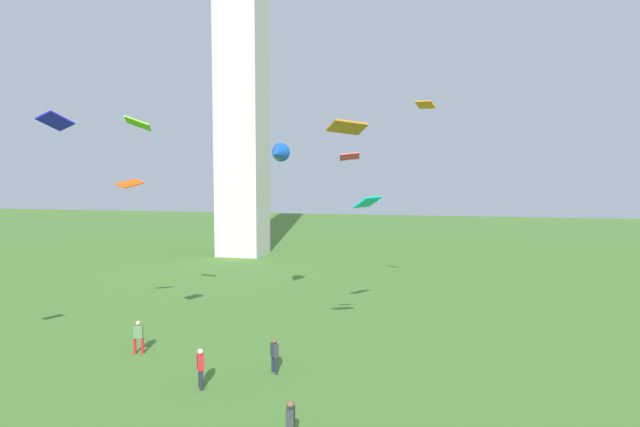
% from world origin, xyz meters
% --- Properties ---
extents(monument_obelisk, '(4.94, 4.94, 52.20)m').
position_xyz_m(monument_obelisk, '(-14.27, 54.68, 26.10)').
color(monument_obelisk, beige).
rests_on(monument_obelisk, ground_plane).
extents(person_0, '(0.51, 0.40, 1.73)m').
position_xyz_m(person_0, '(-7.27, 20.70, 0.98)').
color(person_0, red).
rests_on(person_0, ground_plane).
extents(person_1, '(0.32, 0.54, 1.75)m').
position_xyz_m(person_1, '(3.09, 12.81, 0.99)').
color(person_1, '#51754C').
rests_on(person_1, ground_plane).
extents(person_2, '(0.47, 0.53, 1.76)m').
position_xyz_m(person_2, '(-2.15, 17.13, 1.00)').
color(person_2, '#1E2333').
rests_on(person_2, ground_plane).
extents(person_3, '(0.47, 0.48, 1.64)m').
position_xyz_m(person_3, '(0.42, 19.57, 0.93)').
color(person_3, '#1E2333').
rests_on(person_3, ground_plane).
extents(kite_flying_0, '(1.72, 1.56, 0.54)m').
position_xyz_m(kite_flying_0, '(4.21, 17.25, 11.12)').
color(kite_flying_0, '#C06F1D').
extents(kite_flying_1, '(1.34, 1.16, 0.48)m').
position_xyz_m(kite_flying_1, '(6.82, 31.62, 13.71)').
color(kite_flying_1, orange).
extents(kite_flying_3, '(0.95, 0.75, 0.37)m').
position_xyz_m(kite_flying_3, '(3.89, 19.78, 10.05)').
color(kite_flying_3, '#E5354F').
extents(kite_flying_4, '(1.19, 1.79, 1.38)m').
position_xyz_m(kite_flying_4, '(-1.87, 27.66, 10.53)').
color(kite_flying_4, '#124BB5').
extents(kite_flying_5, '(1.66, 1.93, 0.71)m').
position_xyz_m(kite_flying_5, '(3.71, 27.50, 7.64)').
color(kite_flying_5, '#04B3AE').
extents(kite_flying_6, '(1.75, 1.34, 0.87)m').
position_xyz_m(kite_flying_6, '(-9.69, 25.18, 12.27)').
color(kite_flying_6, '#59B606').
extents(kite_flying_7, '(1.31, 1.43, 0.51)m').
position_xyz_m(kite_flying_7, '(-8.06, 21.53, 8.78)').
color(kite_flying_7, '#F14E0B').
extents(kite_flying_8, '(1.32, 1.52, 0.91)m').
position_xyz_m(kite_flying_8, '(-11.09, 19.85, 11.93)').
color(kite_flying_8, '#1818D5').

